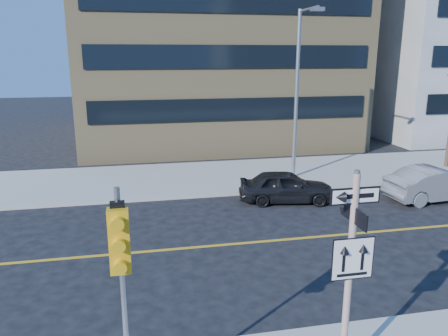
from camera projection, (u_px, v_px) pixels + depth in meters
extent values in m
plane|color=black|center=(295.00, 308.00, 10.86)|extent=(120.00, 120.00, 0.00)
cylinder|color=silver|center=(349.00, 279.00, 7.95)|extent=(0.13, 0.13, 4.00)
cylinder|color=gray|center=(357.00, 172.00, 7.44)|extent=(0.10, 0.10, 0.06)
cube|color=black|center=(355.00, 196.00, 7.54)|extent=(0.92, 0.03, 0.30)
cube|color=black|center=(354.00, 215.00, 7.63)|extent=(0.03, 0.92, 0.30)
cube|color=white|center=(353.00, 259.00, 7.75)|extent=(0.80, 0.03, 0.80)
cylinder|color=gray|center=(124.00, 303.00, 7.17)|extent=(0.09, 0.09, 4.00)
cube|color=gold|center=(119.00, 241.00, 6.68)|extent=(0.32, 0.22, 1.05)
sphere|color=#8C0705|center=(118.00, 222.00, 6.48)|extent=(0.17, 0.17, 0.17)
sphere|color=black|center=(119.00, 244.00, 6.57)|extent=(0.17, 0.17, 0.17)
sphere|color=black|center=(121.00, 265.00, 6.66)|extent=(0.17, 0.17, 0.17)
imported|color=black|center=(286.00, 186.00, 18.56)|extent=(2.26, 4.19, 1.35)
imported|color=gray|center=(436.00, 184.00, 18.77)|extent=(1.88, 4.54, 1.46)
cylinder|color=gray|center=(296.00, 97.00, 21.02)|extent=(0.18, 0.18, 8.00)
cylinder|color=gray|center=(308.00, 9.00, 19.08)|extent=(0.10, 2.20, 0.10)
cube|color=gray|center=(317.00, 9.00, 18.16)|extent=(0.55, 0.30, 0.16)
cube|color=tan|center=(207.00, 15.00, 32.68)|extent=(18.00, 18.00, 18.00)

